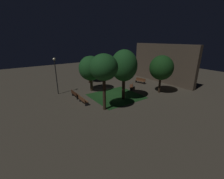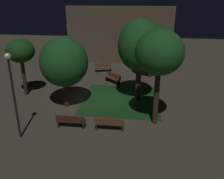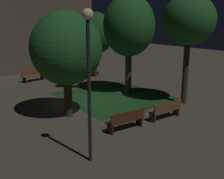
{
  "view_description": "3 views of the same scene",
  "coord_description": "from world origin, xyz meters",
  "px_view_note": "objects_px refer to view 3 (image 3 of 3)",
  "views": [
    {
      "loc": [
        16.67,
        -11.09,
        7.38
      ],
      "look_at": [
        0.47,
        0.23,
        0.66
      ],
      "focal_mm": 24.04,
      "sensor_mm": 36.0,
      "label": 1
    },
    {
      "loc": [
        3.05,
        -17.39,
        7.84
      ],
      "look_at": [
        0.85,
        -0.52,
        1.12
      ],
      "focal_mm": 38.95,
      "sensor_mm": 36.0,
      "label": 2
    },
    {
      "loc": [
        -8.22,
        -13.44,
        4.7
      ],
      "look_at": [
        0.95,
        -0.37,
        0.65
      ],
      "focal_mm": 44.58,
      "sensor_mm": 36.0,
      "label": 3
    }
  ],
  "objects_px": {
    "bench_by_lamp": "(33,75)",
    "bench_front_right": "(70,80)",
    "bench_lawn_edge": "(126,120)",
    "tree_tall_center": "(189,21)",
    "tree_back_right": "(129,26)",
    "bench_near_trees": "(166,109)",
    "tree_right_canopy": "(95,33)",
    "tree_back_left": "(66,49)",
    "lamp_post_plaza_east": "(89,63)"
  },
  "relations": [
    {
      "from": "tree_back_right",
      "to": "bench_front_right",
      "type": "bearing_deg",
      "value": 123.36
    },
    {
      "from": "tree_back_right",
      "to": "tree_right_canopy",
      "type": "height_order",
      "value": "tree_back_right"
    },
    {
      "from": "bench_near_trees",
      "to": "tree_back_right",
      "type": "xyz_separation_m",
      "value": [
        1.55,
        4.92,
        3.78
      ]
    },
    {
      "from": "bench_by_lamp",
      "to": "tree_right_canopy",
      "type": "relative_size",
      "value": 0.35
    },
    {
      "from": "bench_front_right",
      "to": "tree_back_right",
      "type": "height_order",
      "value": "tree_back_right"
    },
    {
      "from": "tree_back_left",
      "to": "lamp_post_plaza_east",
      "type": "xyz_separation_m",
      "value": [
        -1.43,
        -4.52,
        0.02
      ]
    },
    {
      "from": "bench_lawn_edge",
      "to": "tree_right_canopy",
      "type": "height_order",
      "value": "tree_right_canopy"
    },
    {
      "from": "tree_back_right",
      "to": "tree_right_canopy",
      "type": "distance_m",
      "value": 5.92
    },
    {
      "from": "tree_right_canopy",
      "to": "bench_lawn_edge",
      "type": "bearing_deg",
      "value": -115.21
    },
    {
      "from": "tree_back_left",
      "to": "bench_front_right",
      "type": "bearing_deg",
      "value": 62.9
    },
    {
      "from": "tree_tall_center",
      "to": "bench_lawn_edge",
      "type": "bearing_deg",
      "value": -166.01
    },
    {
      "from": "bench_near_trees",
      "to": "bench_front_right",
      "type": "relative_size",
      "value": 1.09
    },
    {
      "from": "bench_near_trees",
      "to": "tree_right_canopy",
      "type": "height_order",
      "value": "tree_right_canopy"
    },
    {
      "from": "bench_lawn_edge",
      "to": "lamp_post_plaza_east",
      "type": "height_order",
      "value": "lamp_post_plaza_east"
    },
    {
      "from": "tree_back_right",
      "to": "tree_tall_center",
      "type": "xyz_separation_m",
      "value": [
        1.22,
        -3.63,
        0.35
      ]
    },
    {
      "from": "bench_front_right",
      "to": "lamp_post_plaza_east",
      "type": "height_order",
      "value": "lamp_post_plaza_east"
    },
    {
      "from": "bench_lawn_edge",
      "to": "tree_tall_center",
      "type": "bearing_deg",
      "value": 13.99
    },
    {
      "from": "tree_back_right",
      "to": "bench_by_lamp",
      "type": "bearing_deg",
      "value": 119.16
    },
    {
      "from": "bench_near_trees",
      "to": "tree_tall_center",
      "type": "relative_size",
      "value": 0.3
    },
    {
      "from": "bench_by_lamp",
      "to": "tree_tall_center",
      "type": "bearing_deg",
      "value": -64.24
    },
    {
      "from": "tree_right_canopy",
      "to": "bench_front_right",
      "type": "bearing_deg",
      "value": -148.33
    },
    {
      "from": "bench_lawn_edge",
      "to": "tree_back_right",
      "type": "distance_m",
      "value": 7.38
    },
    {
      "from": "bench_near_trees",
      "to": "lamp_post_plaza_east",
      "type": "bearing_deg",
      "value": -164.29
    },
    {
      "from": "tree_back_right",
      "to": "bench_near_trees",
      "type": "bearing_deg",
      "value": -107.52
    },
    {
      "from": "bench_near_trees",
      "to": "tree_back_right",
      "type": "distance_m",
      "value": 6.4
    },
    {
      "from": "bench_near_trees",
      "to": "bench_by_lamp",
      "type": "height_order",
      "value": "same"
    },
    {
      "from": "bench_lawn_edge",
      "to": "bench_front_right",
      "type": "bearing_deg",
      "value": 79.55
    },
    {
      "from": "tree_right_canopy",
      "to": "bench_by_lamp",
      "type": "bearing_deg",
      "value": 166.3
    },
    {
      "from": "tree_back_right",
      "to": "tree_tall_center",
      "type": "bearing_deg",
      "value": -71.35
    },
    {
      "from": "tree_right_canopy",
      "to": "lamp_post_plaza_east",
      "type": "height_order",
      "value": "tree_right_canopy"
    },
    {
      "from": "bench_lawn_edge",
      "to": "tree_right_canopy",
      "type": "bearing_deg",
      "value": 64.79
    },
    {
      "from": "tree_back_right",
      "to": "lamp_post_plaza_east",
      "type": "xyz_separation_m",
      "value": [
        -6.63,
        -6.35,
        -0.9
      ]
    },
    {
      "from": "bench_by_lamp",
      "to": "lamp_post_plaza_east",
      "type": "xyz_separation_m",
      "value": [
        -2.74,
        -13.34,
        2.88
      ]
    },
    {
      "from": "bench_near_trees",
      "to": "tree_right_canopy",
      "type": "relative_size",
      "value": 0.34
    },
    {
      "from": "bench_lawn_edge",
      "to": "tree_tall_center",
      "type": "height_order",
      "value": "tree_tall_center"
    },
    {
      "from": "bench_by_lamp",
      "to": "bench_front_right",
      "type": "distance_m",
      "value": 3.66
    },
    {
      "from": "bench_near_trees",
      "to": "tree_back_left",
      "type": "distance_m",
      "value": 5.58
    },
    {
      "from": "bench_by_lamp",
      "to": "tree_tall_center",
      "type": "distance_m",
      "value": 12.49
    },
    {
      "from": "bench_front_right",
      "to": "tree_back_left",
      "type": "bearing_deg",
      "value": -117.1
    },
    {
      "from": "tree_back_left",
      "to": "bench_near_trees",
      "type": "bearing_deg",
      "value": -40.26
    },
    {
      "from": "bench_lawn_edge",
      "to": "bench_near_trees",
      "type": "distance_m",
      "value": 2.43
    },
    {
      "from": "bench_near_trees",
      "to": "tree_back_left",
      "type": "bearing_deg",
      "value": 139.74
    },
    {
      "from": "bench_near_trees",
      "to": "bench_lawn_edge",
      "type": "bearing_deg",
      "value": -180.0
    },
    {
      "from": "bench_lawn_edge",
      "to": "tree_back_left",
      "type": "bearing_deg",
      "value": 111.58
    },
    {
      "from": "bench_front_right",
      "to": "bench_lawn_edge",
      "type": "bearing_deg",
      "value": -100.45
    },
    {
      "from": "bench_lawn_edge",
      "to": "bench_by_lamp",
      "type": "relative_size",
      "value": 0.97
    },
    {
      "from": "lamp_post_plaza_east",
      "to": "tree_tall_center",
      "type": "bearing_deg",
      "value": 19.14
    },
    {
      "from": "tree_back_left",
      "to": "tree_tall_center",
      "type": "xyz_separation_m",
      "value": [
        6.43,
        -1.79,
        1.26
      ]
    },
    {
      "from": "bench_near_trees",
      "to": "tree_tall_center",
      "type": "xyz_separation_m",
      "value": [
        2.78,
        1.3,
        4.13
      ]
    },
    {
      "from": "bench_lawn_edge",
      "to": "tree_back_left",
      "type": "xyz_separation_m",
      "value": [
        -1.22,
        3.09,
        2.87
      ]
    }
  ]
}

